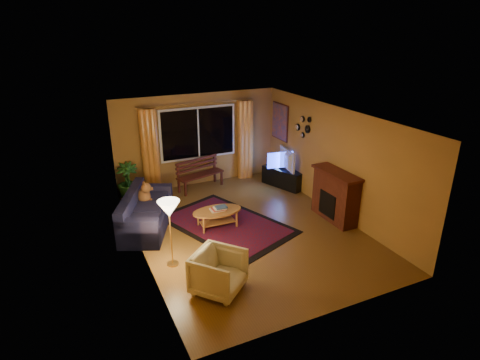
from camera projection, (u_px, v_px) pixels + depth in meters
name	position (u px, v px, depth m)	size (l,w,h in m)	color
floor	(246.00, 229.00, 8.78)	(4.50, 6.00, 0.02)	brown
ceiling	(246.00, 116.00, 7.85)	(4.50, 6.00, 0.02)	white
wall_back	(198.00, 140.00, 10.85)	(4.50, 0.02, 2.50)	#B57F39
wall_left	(136.00, 194.00, 7.43)	(0.02, 6.00, 2.50)	#B57F39
wall_right	(335.00, 161.00, 9.20)	(0.02, 6.00, 2.50)	#B57F39
window	(198.00, 133.00, 10.72)	(2.00, 0.02, 1.30)	black
curtain_rod	(198.00, 104.00, 10.39)	(0.03, 0.03, 3.20)	#BF8C3F
curtain_left	(150.00, 152.00, 10.26)	(0.36, 0.36, 2.24)	orange
curtain_right	(245.00, 140.00, 11.32)	(0.36, 0.36, 2.24)	orange
bench	(201.00, 182.00, 10.84)	(1.33, 0.39, 0.40)	#40150D
potted_plant	(128.00, 181.00, 10.13)	(0.53, 0.53, 0.95)	#235B1E
sofa	(147.00, 211.00, 8.71)	(0.85, 1.99, 0.80)	#191836
dog	(143.00, 194.00, 9.03)	(0.30, 0.41, 0.45)	#9B5D30
armchair	(219.00, 270.00, 6.63)	(0.77, 0.72, 0.79)	beige
floor_lamp	(171.00, 234.00, 7.26)	(0.21, 0.21, 1.28)	#BF8C3F
rug	(227.00, 224.00, 8.97)	(1.83, 2.89, 0.02)	#6C040D
coffee_table	(217.00, 218.00, 8.81)	(1.10, 1.10, 0.40)	#B57336
tv_console	(283.00, 178.00, 10.98)	(0.40, 1.21, 0.50)	black
television	(284.00, 159.00, 10.79)	(0.95, 0.12, 0.55)	black
fireplace	(335.00, 197.00, 9.04)	(0.40, 1.20, 1.10)	maroon
mirror_cluster	(303.00, 125.00, 10.07)	(0.06, 0.60, 0.56)	black
painting	(280.00, 122.00, 11.10)	(0.04, 0.76, 0.96)	#C8571D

